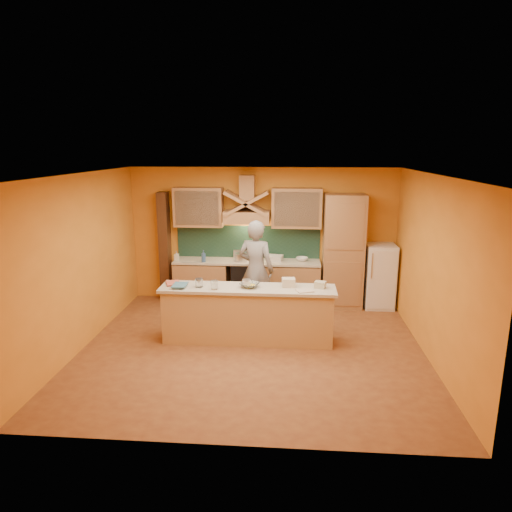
# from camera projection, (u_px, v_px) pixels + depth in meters

# --- Properties ---
(floor) EXTENTS (5.50, 5.00, 0.01)m
(floor) POSITION_uv_depth(u_px,v_px,m) (252.00, 348.00, 7.44)
(floor) COLOR brown
(floor) RESTS_ON ground
(ceiling) EXTENTS (5.50, 5.00, 0.01)m
(ceiling) POSITION_uv_depth(u_px,v_px,m) (252.00, 174.00, 6.78)
(ceiling) COLOR white
(ceiling) RESTS_ON wall_back
(wall_back) EXTENTS (5.50, 0.02, 2.80)m
(wall_back) POSITION_uv_depth(u_px,v_px,m) (262.00, 235.00, 9.53)
(wall_back) COLOR orange
(wall_back) RESTS_ON floor
(wall_front) EXTENTS (5.50, 0.02, 2.80)m
(wall_front) POSITION_uv_depth(u_px,v_px,m) (231.00, 327.00, 4.69)
(wall_front) COLOR orange
(wall_front) RESTS_ON floor
(wall_left) EXTENTS (0.02, 5.00, 2.80)m
(wall_left) POSITION_uv_depth(u_px,v_px,m) (82.00, 262.00, 7.32)
(wall_left) COLOR orange
(wall_left) RESTS_ON floor
(wall_right) EXTENTS (0.02, 5.00, 2.80)m
(wall_right) POSITION_uv_depth(u_px,v_px,m) (433.00, 269.00, 6.90)
(wall_right) COLOR orange
(wall_right) RESTS_ON floor
(base_cabinet_left) EXTENTS (1.10, 0.60, 0.86)m
(base_cabinet_left) POSITION_uv_depth(u_px,v_px,m) (202.00, 282.00, 9.56)
(base_cabinet_left) COLOR #A8774C
(base_cabinet_left) RESTS_ON floor
(base_cabinet_right) EXTENTS (1.10, 0.60, 0.86)m
(base_cabinet_right) POSITION_uv_depth(u_px,v_px,m) (293.00, 284.00, 9.42)
(base_cabinet_right) COLOR #A8774C
(base_cabinet_right) RESTS_ON floor
(counter_top) EXTENTS (3.00, 0.62, 0.04)m
(counter_top) POSITION_uv_depth(u_px,v_px,m) (247.00, 262.00, 9.38)
(counter_top) COLOR beige
(counter_top) RESTS_ON base_cabinet_left
(stove) EXTENTS (0.60, 0.58, 0.90)m
(stove) POSITION_uv_depth(u_px,v_px,m) (247.00, 282.00, 9.49)
(stove) COLOR black
(stove) RESTS_ON floor
(backsplash) EXTENTS (3.00, 0.03, 0.70)m
(backsplash) POSITION_uv_depth(u_px,v_px,m) (248.00, 242.00, 9.58)
(backsplash) COLOR #163228
(backsplash) RESTS_ON wall_back
(range_hood) EXTENTS (0.92, 0.50, 0.24)m
(range_hood) POSITION_uv_depth(u_px,v_px,m) (247.00, 217.00, 9.22)
(range_hood) COLOR #A8774C
(range_hood) RESTS_ON wall_back
(hood_chimney) EXTENTS (0.30, 0.30, 0.50)m
(hood_chimney) POSITION_uv_depth(u_px,v_px,m) (247.00, 188.00, 9.18)
(hood_chimney) COLOR #A8774C
(hood_chimney) RESTS_ON wall_back
(upper_cabinet_left) EXTENTS (1.00, 0.35, 0.80)m
(upper_cabinet_left) POSITION_uv_depth(u_px,v_px,m) (199.00, 207.00, 9.32)
(upper_cabinet_left) COLOR #A8774C
(upper_cabinet_left) RESTS_ON wall_back
(upper_cabinet_right) EXTENTS (1.00, 0.35, 0.80)m
(upper_cabinet_right) POSITION_uv_depth(u_px,v_px,m) (297.00, 208.00, 9.17)
(upper_cabinet_right) COLOR #A8774C
(upper_cabinet_right) RESTS_ON wall_back
(pantry_column) EXTENTS (0.80, 0.60, 2.30)m
(pantry_column) POSITION_uv_depth(u_px,v_px,m) (343.00, 251.00, 9.17)
(pantry_column) COLOR #A8774C
(pantry_column) RESTS_ON floor
(fridge) EXTENTS (0.58, 0.60, 1.30)m
(fridge) POSITION_uv_depth(u_px,v_px,m) (379.00, 276.00, 9.23)
(fridge) COLOR white
(fridge) RESTS_ON floor
(trim_column_left) EXTENTS (0.20, 0.30, 2.30)m
(trim_column_left) POSITION_uv_depth(u_px,v_px,m) (165.00, 247.00, 9.60)
(trim_column_left) COLOR #472816
(trim_column_left) RESTS_ON floor
(island_body) EXTENTS (2.80, 0.55, 0.88)m
(island_body) POSITION_uv_depth(u_px,v_px,m) (248.00, 316.00, 7.63)
(island_body) COLOR tan
(island_body) RESTS_ON floor
(island_top) EXTENTS (2.90, 0.62, 0.05)m
(island_top) POSITION_uv_depth(u_px,v_px,m) (248.00, 289.00, 7.52)
(island_top) COLOR beige
(island_top) RESTS_ON island_body
(person) EXTENTS (0.79, 0.64, 1.90)m
(person) POSITION_uv_depth(u_px,v_px,m) (256.00, 270.00, 8.54)
(person) COLOR gray
(person) RESTS_ON floor
(pot_large) EXTENTS (0.29, 0.29, 0.16)m
(pot_large) POSITION_uv_depth(u_px,v_px,m) (241.00, 258.00, 9.34)
(pot_large) COLOR #B3B4BA
(pot_large) RESTS_ON stove
(pot_small) EXTENTS (0.22, 0.22, 0.14)m
(pot_small) POSITION_uv_depth(u_px,v_px,m) (254.00, 258.00, 9.37)
(pot_small) COLOR silver
(pot_small) RESTS_ON stove
(soap_bottle_a) EXTENTS (0.09, 0.09, 0.19)m
(soap_bottle_a) POSITION_uv_depth(u_px,v_px,m) (177.00, 256.00, 9.39)
(soap_bottle_a) COLOR beige
(soap_bottle_a) RESTS_ON counter_top
(soap_bottle_b) EXTENTS (0.13, 0.13, 0.25)m
(soap_bottle_b) POSITION_uv_depth(u_px,v_px,m) (203.00, 256.00, 9.23)
(soap_bottle_b) COLOR #305286
(soap_bottle_b) RESTS_ON counter_top
(bowl_back) EXTENTS (0.27, 0.27, 0.07)m
(bowl_back) POSITION_uv_depth(u_px,v_px,m) (302.00, 259.00, 9.34)
(bowl_back) COLOR silver
(bowl_back) RESTS_ON counter_top
(dish_rack) EXTENTS (0.35, 0.30, 0.11)m
(dish_rack) POSITION_uv_depth(u_px,v_px,m) (275.00, 258.00, 9.37)
(dish_rack) COLOR silver
(dish_rack) RESTS_ON counter_top
(book_lower) EXTENTS (0.32, 0.36, 0.03)m
(book_lower) POSITION_uv_depth(u_px,v_px,m) (166.00, 284.00, 7.65)
(book_lower) COLOR #B85241
(book_lower) RESTS_ON island_top
(book_upper) EXTENTS (0.23, 0.32, 0.02)m
(book_upper) POSITION_uv_depth(u_px,v_px,m) (173.00, 285.00, 7.52)
(book_upper) COLOR #3C6A84
(book_upper) RESTS_ON island_top
(jar_large) EXTENTS (0.13, 0.13, 0.15)m
(jar_large) POSITION_uv_depth(u_px,v_px,m) (199.00, 283.00, 7.51)
(jar_large) COLOR silver
(jar_large) RESTS_ON island_top
(jar_small) EXTENTS (0.12, 0.12, 0.14)m
(jar_small) POSITION_uv_depth(u_px,v_px,m) (214.00, 285.00, 7.39)
(jar_small) COLOR silver
(jar_small) RESTS_ON island_top
(kitchen_scale) EXTENTS (0.15, 0.15, 0.11)m
(kitchen_scale) POSITION_uv_depth(u_px,v_px,m) (247.00, 283.00, 7.53)
(kitchen_scale) COLOR white
(kitchen_scale) RESTS_ON island_top
(mixing_bowl) EXTENTS (0.40, 0.40, 0.08)m
(mixing_bowl) POSITION_uv_depth(u_px,v_px,m) (250.00, 285.00, 7.51)
(mixing_bowl) COLOR silver
(mixing_bowl) RESTS_ON island_top
(cloth) EXTENTS (0.31, 0.27, 0.02)m
(cloth) POSITION_uv_depth(u_px,v_px,m) (305.00, 291.00, 7.30)
(cloth) COLOR beige
(cloth) RESTS_ON island_top
(grocery_bag_a) EXTENTS (0.23, 0.19, 0.14)m
(grocery_bag_a) POSITION_uv_depth(u_px,v_px,m) (288.00, 282.00, 7.55)
(grocery_bag_a) COLOR beige
(grocery_bag_a) RESTS_ON island_top
(grocery_bag_b) EXTENTS (0.21, 0.18, 0.11)m
(grocery_bag_b) POSITION_uv_depth(u_px,v_px,m) (320.00, 285.00, 7.47)
(grocery_bag_b) COLOR beige
(grocery_bag_b) RESTS_ON island_top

